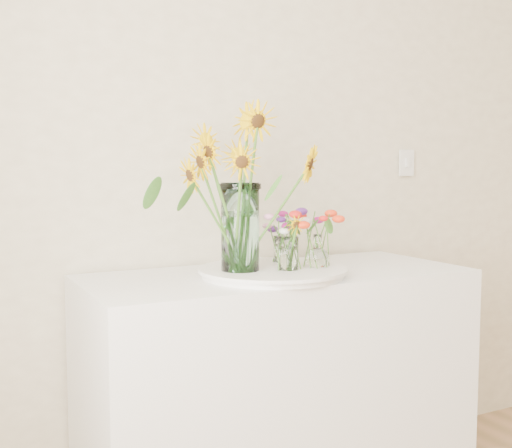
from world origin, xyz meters
name	(u,v)px	position (x,y,z in m)	size (l,w,h in m)	color
counter	(278,393)	(-0.43, 1.93, 0.45)	(1.40, 0.60, 0.90)	white
tray	(272,273)	(-0.50, 1.86, 0.91)	(0.49, 0.49, 0.03)	white
mason_jar	(240,227)	(-0.62, 1.86, 1.08)	(0.13, 0.13, 0.30)	#B5EADF
sunflower_bouquet	(240,188)	(-0.62, 1.86, 1.21)	(0.76, 0.76, 0.57)	#EFBC05
small_vase_a	(288,254)	(-0.47, 1.80, 0.98)	(0.07, 0.07, 0.12)	white
wildflower_posy_a	(288,241)	(-0.47, 1.80, 1.03)	(0.19, 0.19, 0.21)	#FF3B16
small_vase_b	(318,251)	(-0.35, 1.81, 0.99)	(0.08, 0.08, 0.12)	white
wildflower_posy_b	(318,239)	(-0.35, 1.81, 1.03)	(0.22, 0.22, 0.21)	#FF3B16
small_vase_c	(282,250)	(-0.40, 1.97, 0.98)	(0.06, 0.06, 0.10)	white
wildflower_posy_c	(282,238)	(-0.40, 1.97, 1.02)	(0.20, 0.20, 0.19)	#FF3B16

